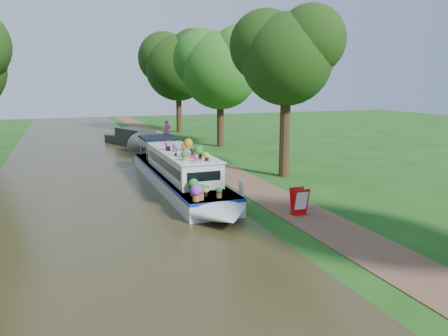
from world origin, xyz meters
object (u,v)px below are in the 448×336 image
plant_boat (182,173)px  second_boat (135,139)px  sandwich_board (299,203)px  pedestrian_pink (167,131)px

plant_boat → second_boat: size_ratio=1.77×
plant_boat → sandwich_board: (3.22, -5.47, -0.36)m
plant_boat → pedestrian_pink: size_ratio=7.03×
sandwich_board → pedestrian_pink: size_ratio=0.54×
second_boat → sandwich_board: size_ratio=7.44×
second_boat → pedestrian_pink: (2.80, 0.66, 0.43)m
plant_boat → sandwich_board: 6.35m
plant_boat → pedestrian_pink: (3.16, 16.44, 0.14)m
pedestrian_pink → plant_boat: bearing=-77.2°
second_boat → pedestrian_pink: size_ratio=3.98×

